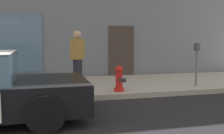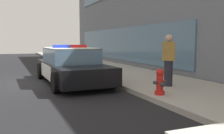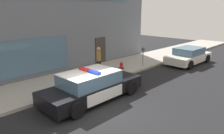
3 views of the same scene
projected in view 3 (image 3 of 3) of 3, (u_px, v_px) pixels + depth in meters
name	position (u px, v px, depth m)	size (l,w,h in m)	color
ground	(98.00, 112.00, 8.71)	(48.00, 48.00, 0.00)	black
sidewalk	(49.00, 86.00, 11.46)	(48.00, 3.40, 0.15)	#A39E93
police_cruiser	(92.00, 86.00, 9.77)	(5.09, 2.19, 1.49)	black
fire_hydrant	(121.00, 68.00, 13.48)	(0.34, 0.39, 0.73)	red
car_down_street	(189.00, 56.00, 16.43)	(4.46, 2.11, 1.29)	silver
pedestrian_on_sidewalk	(99.00, 60.00, 13.33)	(0.45, 0.47, 1.71)	#23232D
parking_meter	(143.00, 53.00, 15.16)	(0.12, 0.18, 1.34)	slate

